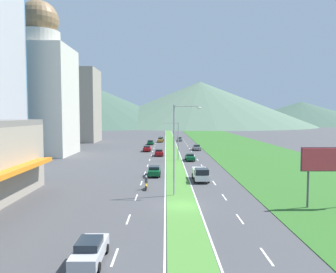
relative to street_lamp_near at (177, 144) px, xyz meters
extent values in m
plane|color=#424244|center=(0.39, -4.40, -6.10)|extent=(600.00, 600.00, 0.00)
cube|color=#477F33|center=(0.39, 55.60, -6.07)|extent=(3.20, 240.00, 0.06)
cube|color=#2D6023|center=(20.99, 55.60, -6.07)|extent=(24.00, 240.00, 0.06)
cube|color=silver|center=(-4.71, -16.55, -6.09)|extent=(0.16, 2.80, 0.01)
cube|color=silver|center=(-4.71, -8.69, -6.09)|extent=(0.16, 2.80, 0.01)
cube|color=silver|center=(-4.71, -0.83, -6.09)|extent=(0.16, 2.80, 0.01)
cube|color=silver|center=(-4.71, 7.03, -6.09)|extent=(0.16, 2.80, 0.01)
cube|color=silver|center=(-4.71, 14.89, -6.09)|extent=(0.16, 2.80, 0.01)
cube|color=silver|center=(-4.71, 22.74, -6.09)|extent=(0.16, 2.80, 0.01)
cube|color=silver|center=(-4.71, 30.60, -6.09)|extent=(0.16, 2.80, 0.01)
cube|color=silver|center=(-4.71, 38.46, -6.09)|extent=(0.16, 2.80, 0.01)
cube|color=silver|center=(-4.71, 46.32, -6.09)|extent=(0.16, 2.80, 0.01)
cube|color=silver|center=(-4.71, 54.18, -6.09)|extent=(0.16, 2.80, 0.01)
cube|color=silver|center=(-4.71, 62.04, -6.09)|extent=(0.16, 2.80, 0.01)
cube|color=silver|center=(-4.71, 69.89, -6.09)|extent=(0.16, 2.80, 0.01)
cube|color=silver|center=(-4.71, 77.75, -6.09)|extent=(0.16, 2.80, 0.01)
cube|color=silver|center=(-4.71, 85.61, -6.09)|extent=(0.16, 2.80, 0.01)
cube|color=silver|center=(5.49, -16.55, -6.09)|extent=(0.16, 2.80, 0.01)
cube|color=silver|center=(5.49, -8.69, -6.09)|extent=(0.16, 2.80, 0.01)
cube|color=silver|center=(5.49, -0.83, -6.09)|extent=(0.16, 2.80, 0.01)
cube|color=silver|center=(5.49, 7.03, -6.09)|extent=(0.16, 2.80, 0.01)
cube|color=silver|center=(5.49, 14.89, -6.09)|extent=(0.16, 2.80, 0.01)
cube|color=silver|center=(5.49, 22.74, -6.09)|extent=(0.16, 2.80, 0.01)
cube|color=silver|center=(5.49, 30.60, -6.09)|extent=(0.16, 2.80, 0.01)
cube|color=silver|center=(5.49, 38.46, -6.09)|extent=(0.16, 2.80, 0.01)
cube|color=silver|center=(5.49, 46.32, -6.09)|extent=(0.16, 2.80, 0.01)
cube|color=silver|center=(5.49, 54.18, -6.09)|extent=(0.16, 2.80, 0.01)
cube|color=silver|center=(5.49, 62.04, -6.09)|extent=(0.16, 2.80, 0.01)
cube|color=silver|center=(5.49, 69.89, -6.09)|extent=(0.16, 2.80, 0.01)
cube|color=silver|center=(5.49, 77.75, -6.09)|extent=(0.16, 2.80, 0.01)
cube|color=silver|center=(5.49, 85.61, -6.09)|extent=(0.16, 2.80, 0.01)
cube|color=silver|center=(-1.36, 55.60, -6.09)|extent=(0.16, 240.00, 0.01)
cube|color=silver|center=(2.14, 55.60, -6.09)|extent=(0.16, 240.00, 0.01)
cube|color=beige|center=(-30.84, 39.48, 6.63)|extent=(14.24, 14.24, 25.45)
cylinder|color=beige|center=(-30.84, 39.48, 21.12)|extent=(9.32, 9.32, 3.55)
sphere|color=olive|center=(-30.84, 39.48, 25.56)|extent=(8.88, 8.88, 8.88)
cube|color=#9E9384|center=(-32.85, 78.58, 6.84)|extent=(14.21, 14.21, 25.88)
cone|color=#3D5647|center=(-83.03, 246.28, 14.97)|extent=(199.48, 199.48, 42.14)
cone|color=#516B56|center=(29.61, 253.37, 13.60)|extent=(196.01, 196.01, 39.40)
cone|color=#3D5647|center=(135.61, 288.91, 5.50)|extent=(149.20, 149.20, 23.20)
cylinder|color=#99999E|center=(-0.32, 0.02, -0.75)|extent=(0.18, 0.18, 10.69)
cylinder|color=#99999E|center=(1.11, -0.06, 4.44)|extent=(2.88, 0.25, 0.10)
ellipsoid|color=silver|center=(2.55, -0.13, 4.24)|extent=(0.56, 0.28, 0.20)
cylinder|color=#99999E|center=(1.31, 29.89, -2.08)|extent=(0.18, 0.18, 8.03)
cylinder|color=#99999E|center=(-0.18, 29.96, 1.78)|extent=(2.99, 0.24, 0.10)
ellipsoid|color=silver|center=(-1.67, 30.03, 1.58)|extent=(0.56, 0.28, 0.20)
cylinder|color=#4C4C51|center=(13.23, -5.17, -4.16)|extent=(0.20, 0.20, 3.87)
cube|color=#D83847|center=(14.86, -5.27, -1.09)|extent=(4.67, 0.16, 2.29)
cube|color=#4C4C51|center=(14.86, -5.15, -1.09)|extent=(4.87, 0.08, 2.49)
cube|color=maroon|center=(-6.24, 47.04, -5.40)|extent=(1.88, 4.66, 0.75)
cube|color=black|center=(-6.24, 46.85, -4.83)|extent=(1.62, 2.05, 0.40)
cylinder|color=black|center=(-7.14, 48.48, -5.78)|extent=(0.22, 0.64, 0.64)
cylinder|color=black|center=(-5.34, 48.48, -5.78)|extent=(0.22, 0.64, 0.64)
cylinder|color=black|center=(-7.14, 45.59, -5.78)|extent=(0.22, 0.64, 0.64)
cylinder|color=black|center=(-5.34, 45.59, -5.78)|extent=(0.22, 0.64, 0.64)
cube|color=#0C5128|center=(3.80, 29.67, -5.45)|extent=(1.78, 4.78, 0.66)
cube|color=black|center=(3.80, 29.86, -4.90)|extent=(1.53, 2.10, 0.44)
cylinder|color=black|center=(4.65, 28.19, -5.78)|extent=(0.22, 0.64, 0.64)
cylinder|color=black|center=(2.94, 28.19, -5.78)|extent=(0.22, 0.64, 0.64)
cylinder|color=black|center=(4.65, 31.15, -5.78)|extent=(0.22, 0.64, 0.64)
cylinder|color=black|center=(2.94, 31.15, -5.78)|extent=(0.22, 0.64, 0.64)
cube|color=slate|center=(3.70, 80.47, -5.46)|extent=(1.70, 4.04, 0.64)
cube|color=black|center=(3.70, 80.63, -4.88)|extent=(1.46, 1.78, 0.52)
cylinder|color=black|center=(4.51, 79.22, -5.78)|extent=(0.22, 0.64, 0.64)
cylinder|color=black|center=(2.88, 79.22, -5.78)|extent=(0.22, 0.64, 0.64)
cylinder|color=black|center=(4.51, 81.72, -5.78)|extent=(0.22, 0.64, 0.64)
cylinder|color=black|center=(2.88, 81.72, -5.78)|extent=(0.22, 0.64, 0.64)
cube|color=#0C5128|center=(-3.10, 12.54, -5.41)|extent=(1.81, 4.46, 0.74)
cube|color=black|center=(-3.10, 12.36, -4.80)|extent=(1.56, 1.96, 0.48)
cylinder|color=black|center=(-3.96, 13.92, -5.78)|extent=(0.22, 0.64, 0.64)
cylinder|color=black|center=(-2.23, 13.92, -5.78)|extent=(0.22, 0.64, 0.64)
cylinder|color=black|center=(-3.96, 11.16, -5.78)|extent=(0.22, 0.64, 0.64)
cylinder|color=black|center=(-2.23, 11.16, -5.78)|extent=(0.22, 0.64, 0.64)
cube|color=#0C5128|center=(-6.27, 66.41, -5.48)|extent=(1.88, 4.50, 0.61)
cube|color=black|center=(-6.27, 66.23, -4.90)|extent=(1.62, 1.98, 0.54)
cylinder|color=black|center=(-7.18, 67.81, -5.78)|extent=(0.22, 0.64, 0.64)
cylinder|color=black|center=(-5.37, 67.81, -5.78)|extent=(0.22, 0.64, 0.64)
cylinder|color=black|center=(-7.18, 65.02, -5.78)|extent=(0.22, 0.64, 0.64)
cylinder|color=black|center=(-5.37, 65.02, -5.78)|extent=(0.22, 0.64, 0.64)
cube|color=slate|center=(7.09, 49.48, -5.45)|extent=(1.86, 4.13, 0.67)
cube|color=black|center=(7.09, 49.65, -4.85)|extent=(1.60, 1.82, 0.52)
cylinder|color=black|center=(7.98, 48.20, -5.78)|extent=(0.22, 0.64, 0.64)
cylinder|color=black|center=(6.19, 48.20, -5.78)|extent=(0.22, 0.64, 0.64)
cylinder|color=black|center=(7.98, 50.76, -5.78)|extent=(0.22, 0.64, 0.64)
cylinder|color=black|center=(6.19, 50.76, -5.78)|extent=(0.22, 0.64, 0.64)
cube|color=#0C5128|center=(-3.10, 81.88, -5.46)|extent=(1.85, 4.12, 0.64)
cube|color=black|center=(-3.10, 81.71, -4.88)|extent=(1.59, 1.81, 0.52)
cylinder|color=black|center=(-3.99, 83.15, -5.78)|extent=(0.22, 0.64, 0.64)
cylinder|color=black|center=(-2.22, 83.15, -5.78)|extent=(0.22, 0.64, 0.64)
cylinder|color=black|center=(-3.99, 80.60, -5.78)|extent=(0.22, 0.64, 0.64)
cylinder|color=black|center=(-2.22, 80.60, -5.78)|extent=(0.22, 0.64, 0.64)
cube|color=#C6842D|center=(-3.22, 76.12, -5.40)|extent=(1.71, 4.64, 0.77)
cube|color=black|center=(-3.22, 75.93, -4.76)|extent=(1.47, 2.04, 0.51)
cylinder|color=black|center=(-4.04, 77.55, -5.78)|extent=(0.22, 0.64, 0.64)
cylinder|color=black|center=(-2.40, 77.55, -5.78)|extent=(0.22, 0.64, 0.64)
cylinder|color=black|center=(-4.04, 74.68, -5.78)|extent=(0.22, 0.64, 0.64)
cylinder|color=black|center=(-2.40, 74.68, -5.78)|extent=(0.22, 0.64, 0.64)
cube|color=#B2B2B7|center=(-6.17, -17.31, -5.40)|extent=(1.71, 4.45, 0.76)
cube|color=black|center=(-6.17, -17.49, -4.78)|extent=(1.47, 1.96, 0.48)
cylinder|color=black|center=(-6.99, -15.93, -5.78)|extent=(0.22, 0.64, 0.64)
cylinder|color=black|center=(-5.36, -15.93, -5.78)|extent=(0.22, 0.64, 0.64)
cylinder|color=black|center=(-6.99, -18.69, -5.78)|extent=(0.22, 0.64, 0.64)
cylinder|color=black|center=(-5.36, -18.69, -5.78)|extent=(0.22, 0.64, 0.64)
cube|color=maroon|center=(-2.86, 37.40, -5.40)|extent=(1.90, 4.07, 0.75)
cube|color=black|center=(-2.86, 37.24, -4.79)|extent=(1.63, 1.79, 0.47)
cylinder|color=black|center=(-3.77, 38.66, -5.78)|extent=(0.22, 0.64, 0.64)
cylinder|color=black|center=(-1.95, 38.66, -5.78)|extent=(0.22, 0.64, 0.64)
cylinder|color=black|center=(-3.77, 36.14, -5.78)|extent=(0.22, 0.64, 0.64)
cylinder|color=black|center=(-1.95, 36.14, -5.78)|extent=(0.22, 0.64, 0.64)
cube|color=silver|center=(3.74, 8.73, -5.30)|extent=(2.00, 5.40, 0.80)
cube|color=black|center=(3.74, 7.13, -4.50)|extent=(1.84, 2.00, 0.80)
cube|color=silver|center=(4.68, 9.83, -4.68)|extent=(0.10, 3.20, 0.44)
cube|color=silver|center=(2.80, 9.83, -4.68)|extent=(0.10, 3.20, 0.44)
cube|color=silver|center=(3.74, 11.38, -4.68)|extent=(1.84, 0.10, 0.44)
cylinder|color=black|center=(4.70, 7.11, -5.70)|extent=(0.26, 0.80, 0.80)
cylinder|color=black|center=(2.78, 7.11, -5.70)|extent=(0.26, 0.80, 0.80)
cylinder|color=black|center=(4.70, 10.35, -5.70)|extent=(0.26, 0.80, 0.80)
cylinder|color=black|center=(2.78, 10.35, -5.70)|extent=(0.26, 0.80, 0.80)
cylinder|color=black|center=(-3.79, 3.90, -5.80)|extent=(0.10, 0.60, 0.60)
cylinder|color=black|center=(-3.79, 2.50, -5.80)|extent=(0.12, 0.60, 0.60)
cube|color=yellow|center=(-3.79, 3.20, -5.62)|extent=(0.20, 1.12, 0.25)
ellipsoid|color=yellow|center=(-3.79, 3.40, -5.27)|extent=(0.24, 0.44, 0.24)
cube|color=#4C4C51|center=(-3.79, 3.10, -4.90)|extent=(0.36, 0.28, 0.70)
sphere|color=silver|center=(-3.79, 3.15, -4.43)|extent=(0.26, 0.26, 0.26)
camera|label=1|loc=(-1.28, -37.58, 3.38)|focal=34.52mm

